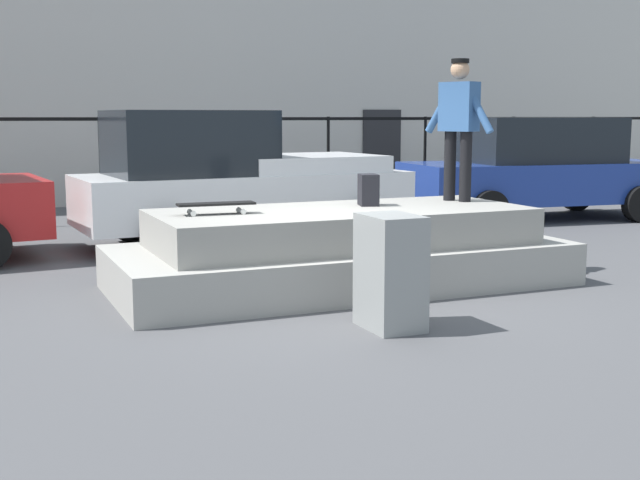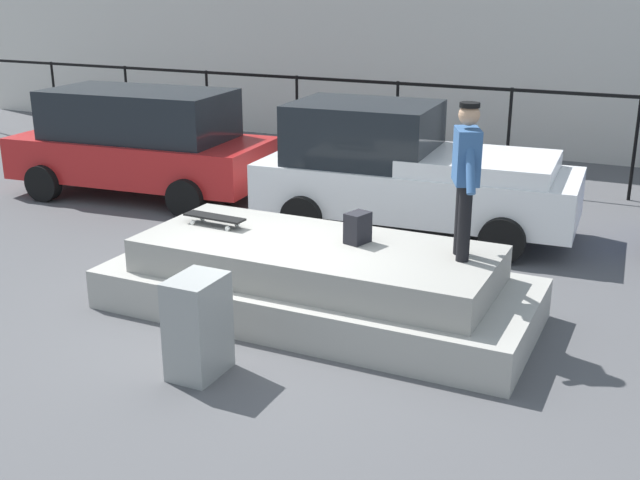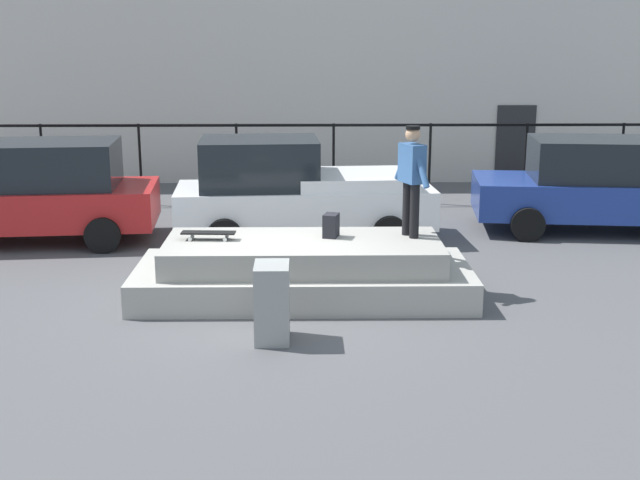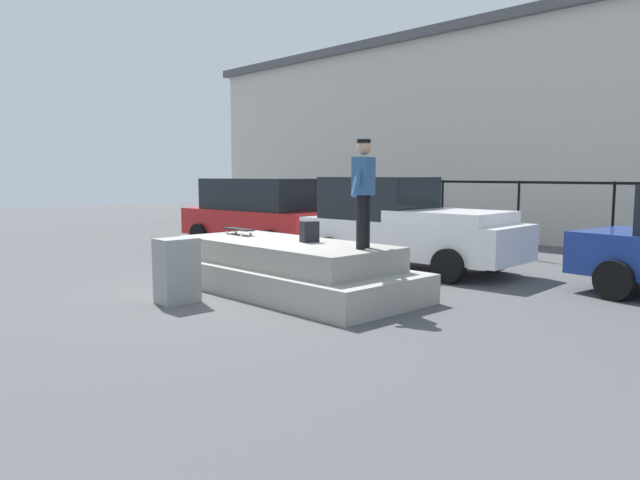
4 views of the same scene
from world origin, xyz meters
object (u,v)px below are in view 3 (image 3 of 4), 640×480
(car_red_hatchback_near, at_px, (31,190))
(car_blue_sedan_far, at_px, (599,185))
(backpack, at_px, (331,225))
(car_white_pickup_mid, at_px, (295,191))
(utility_box, at_px, (272,303))
(skateboarder, at_px, (412,173))
(skateboard, at_px, (208,233))

(car_red_hatchback_near, xyz_separation_m, car_blue_sedan_far, (10.87, 0.68, -0.07))
(backpack, distance_m, car_white_pickup_mid, 3.26)
(utility_box, bearing_deg, car_white_pickup_mid, 87.18)
(skateboarder, bearing_deg, skateboard, -176.72)
(skateboarder, bearing_deg, car_red_hatchback_near, 154.68)
(skateboarder, distance_m, car_white_pickup_mid, 3.74)
(backpack, bearing_deg, car_red_hatchback_near, -104.51)
(car_blue_sedan_far, relative_size, utility_box, 4.94)
(car_blue_sedan_far, distance_m, utility_box, 8.56)
(skateboard, relative_size, backpack, 2.28)
(car_white_pickup_mid, relative_size, utility_box, 4.85)
(skateboard, relative_size, car_red_hatchback_near, 0.17)
(car_red_hatchback_near, bearing_deg, skateboarder, -25.32)
(skateboard, height_order, car_blue_sedan_far, car_blue_sedan_far)
(skateboard, distance_m, car_white_pickup_mid, 3.58)
(skateboard, height_order, car_red_hatchback_near, car_red_hatchback_near)
(car_red_hatchback_near, xyz_separation_m, car_white_pickup_mid, (4.92, 0.02, -0.04))
(skateboarder, height_order, car_blue_sedan_far, skateboarder)
(skateboarder, relative_size, skateboard, 2.06)
(skateboard, relative_size, utility_box, 0.80)
(car_red_hatchback_near, distance_m, car_white_pickup_mid, 4.92)
(skateboarder, relative_size, car_red_hatchback_near, 0.35)
(car_blue_sedan_far, bearing_deg, car_white_pickup_mid, -173.65)
(backpack, bearing_deg, car_white_pickup_mid, -154.15)
(backpack, height_order, car_blue_sedan_far, car_blue_sedan_far)
(backpack, height_order, utility_box, backpack)
(skateboard, distance_m, backpack, 1.82)
(skateboard, height_order, backpack, backpack)
(car_blue_sedan_far, xyz_separation_m, utility_box, (-6.18, -5.91, -0.42))
(backpack, xyz_separation_m, utility_box, (-0.81, -2.04, -0.53))
(skateboarder, distance_m, car_blue_sedan_far, 5.75)
(skateboarder, bearing_deg, car_white_pickup_mid, 119.08)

